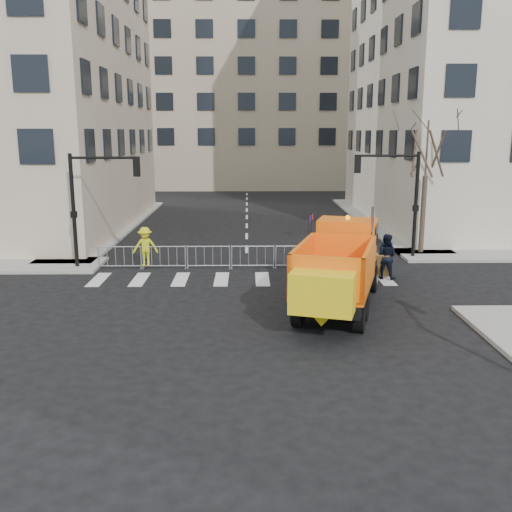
{
  "coord_description": "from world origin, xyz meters",
  "views": [
    {
      "loc": [
        0.05,
        -18.81,
        6.39
      ],
      "look_at": [
        0.38,
        2.5,
        1.7
      ],
      "focal_mm": 40.0,
      "sensor_mm": 36.0,
      "label": 1
    }
  ],
  "objects_px": {
    "plow_truck": "(339,266)",
    "worker": "(145,246)",
    "cop_a": "(387,255)",
    "newspaper_box": "(353,256)",
    "cop_c": "(348,258)",
    "cop_b": "(386,256)"
  },
  "relations": [
    {
      "from": "plow_truck",
      "to": "cop_c",
      "type": "bearing_deg",
      "value": 3.11
    },
    {
      "from": "plow_truck",
      "to": "newspaper_box",
      "type": "bearing_deg",
      "value": 1.7
    },
    {
      "from": "cop_b",
      "to": "cop_c",
      "type": "distance_m",
      "value": 1.65
    },
    {
      "from": "cop_b",
      "to": "newspaper_box",
      "type": "distance_m",
      "value": 1.91
    },
    {
      "from": "plow_truck",
      "to": "cop_a",
      "type": "relative_size",
      "value": 5.14
    },
    {
      "from": "plow_truck",
      "to": "newspaper_box",
      "type": "xyz_separation_m",
      "value": [
        1.58,
        5.83,
        -0.92
      ]
    },
    {
      "from": "plow_truck",
      "to": "cop_b",
      "type": "xyz_separation_m",
      "value": [
        2.75,
        4.35,
        -0.62
      ]
    },
    {
      "from": "cop_a",
      "to": "worker",
      "type": "height_order",
      "value": "worker"
    },
    {
      "from": "newspaper_box",
      "to": "plow_truck",
      "type": "bearing_deg",
      "value": -115.87
    },
    {
      "from": "cop_b",
      "to": "worker",
      "type": "bearing_deg",
      "value": 13.28
    },
    {
      "from": "cop_b",
      "to": "cop_c",
      "type": "relative_size",
      "value": 1.12
    },
    {
      "from": "cop_a",
      "to": "newspaper_box",
      "type": "distance_m",
      "value": 1.63
    },
    {
      "from": "plow_truck",
      "to": "cop_b",
      "type": "bearing_deg",
      "value": -15.41
    },
    {
      "from": "cop_c",
      "to": "newspaper_box",
      "type": "height_order",
      "value": "cop_c"
    },
    {
      "from": "cop_a",
      "to": "newspaper_box",
      "type": "relative_size",
      "value": 1.72
    },
    {
      "from": "cop_a",
      "to": "cop_b",
      "type": "height_order",
      "value": "cop_b"
    },
    {
      "from": "cop_c",
      "to": "newspaper_box",
      "type": "distance_m",
      "value": 1.35
    },
    {
      "from": "plow_truck",
      "to": "cop_c",
      "type": "xyz_separation_m",
      "value": [
        1.12,
        4.57,
        -0.73
      ]
    },
    {
      "from": "cop_a",
      "to": "cop_c",
      "type": "height_order",
      "value": "cop_a"
    },
    {
      "from": "cop_a",
      "to": "cop_c",
      "type": "bearing_deg",
      "value": 7.17
    },
    {
      "from": "plow_truck",
      "to": "worker",
      "type": "height_order",
      "value": "plow_truck"
    },
    {
      "from": "plow_truck",
      "to": "worker",
      "type": "relative_size",
      "value": 5.29
    }
  ]
}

